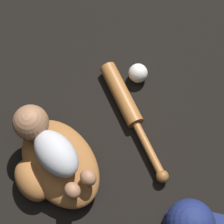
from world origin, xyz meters
name	(u,v)px	position (x,y,z in m)	size (l,w,h in m)	color
ground_plane	(81,175)	(0.00, 0.00, 0.00)	(6.00, 6.00, 0.00)	black
baseball_glove	(56,166)	(0.05, 0.07, 0.05)	(0.38, 0.31, 0.10)	#935B2D
baby_figure	(47,142)	(0.10, 0.06, 0.15)	(0.34, 0.19, 0.12)	#B2B2B7
baseball_bat	(127,107)	(0.16, -0.25, 0.03)	(0.49, 0.06, 0.06)	#9E602D
baseball	(138,73)	(0.27, -0.34, 0.04)	(0.07, 0.07, 0.07)	white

